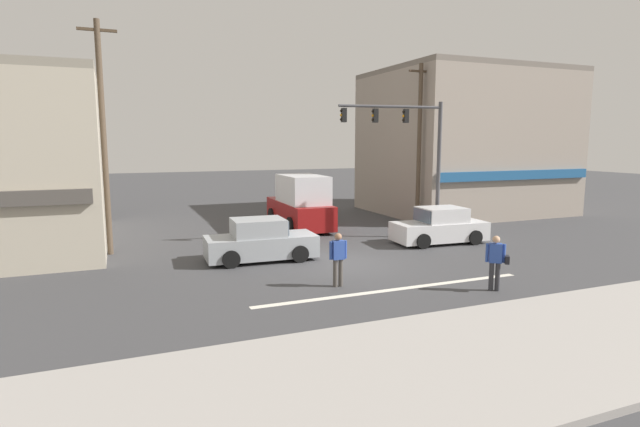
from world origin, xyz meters
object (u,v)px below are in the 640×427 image
object	(u,v)px
box_truck_approaching_near	(300,204)
utility_pole_far_right	(419,143)
utility_pole_near_left	(103,136)
traffic_light_mast	(413,144)
pedestrian_foreground_with_bag	(496,260)
sedan_crossing_leftbound	(261,242)
pedestrian_mid_crossing	(338,256)
sedan_parked_curbside	(440,227)

from	to	relation	value
box_truck_approaching_near	utility_pole_far_right	bearing A→B (deg)	-15.27
utility_pole_near_left	utility_pole_far_right	xyz separation A→B (m)	(15.08, 1.21, -0.29)
traffic_light_mast	pedestrian_foreground_with_bag	distance (m)	8.81
traffic_light_mast	sedan_crossing_leftbound	size ratio (longest dim) A/B	1.48
utility_pole_far_right	traffic_light_mast	world-z (taller)	utility_pole_far_right
utility_pole_near_left	box_truck_approaching_near	xyz separation A→B (m)	(9.08, 2.85, -3.38)
box_truck_approaching_near	traffic_light_mast	bearing A→B (deg)	-51.62
utility_pole_near_left	pedestrian_mid_crossing	xyz separation A→B (m)	(6.52, -7.50, -3.68)
box_truck_approaching_near	pedestrian_foreground_with_bag	xyz separation A→B (m)	(1.61, -12.54, -0.30)
traffic_light_mast	utility_pole_near_left	bearing A→B (deg)	171.97
sedan_parked_curbside	pedestrian_foreground_with_bag	xyz separation A→B (m)	(-2.71, -6.57, 0.24)
sedan_parked_curbside	pedestrian_mid_crossing	size ratio (longest dim) A/B	2.52
traffic_light_mast	box_truck_approaching_near	size ratio (longest dim) A/B	1.10
sedan_crossing_leftbound	sedan_parked_curbside	distance (m)	8.15
box_truck_approaching_near	pedestrian_mid_crossing	xyz separation A→B (m)	(-2.56, -10.36, -0.30)
utility_pole_far_right	box_truck_approaching_near	size ratio (longest dim) A/B	1.48
sedan_crossing_leftbound	box_truck_approaching_near	bearing A→B (deg)	57.93
sedan_crossing_leftbound	pedestrian_foreground_with_bag	distance (m)	8.42
utility_pole_near_left	sedan_crossing_leftbound	size ratio (longest dim) A/B	2.14
pedestrian_foreground_with_bag	utility_pole_near_left	bearing A→B (deg)	137.83
sedan_parked_curbside	utility_pole_near_left	bearing A→B (deg)	166.94
utility_pole_near_left	box_truck_approaching_near	distance (m)	10.10
traffic_light_mast	sedan_crossing_leftbound	world-z (taller)	traffic_light_mast
utility_pole_near_left	sedan_parked_curbside	bearing A→B (deg)	-13.06
box_truck_approaching_near	pedestrian_mid_crossing	size ratio (longest dim) A/B	3.38
traffic_light_mast	sedan_parked_curbside	bearing A→B (deg)	-63.92
traffic_light_mast	sedan_parked_curbside	size ratio (longest dim) A/B	1.48
sedan_crossing_leftbound	utility_pole_far_right	bearing A→B (deg)	24.45
sedan_crossing_leftbound	pedestrian_foreground_with_bag	size ratio (longest dim) A/B	2.50
utility_pole_near_left	sedan_parked_curbside	xyz separation A→B (m)	(13.40, -3.11, -3.92)
utility_pole_near_left	sedan_parked_curbside	size ratio (longest dim) A/B	2.13
utility_pole_far_right	box_truck_approaching_near	bearing A→B (deg)	164.73
pedestrian_mid_crossing	traffic_light_mast	bearing A→B (deg)	42.42
pedestrian_foreground_with_bag	pedestrian_mid_crossing	size ratio (longest dim) A/B	1.00
sedan_crossing_leftbound	pedestrian_foreground_with_bag	world-z (taller)	pedestrian_foreground_with_bag
utility_pole_far_right	pedestrian_foreground_with_bag	world-z (taller)	utility_pole_far_right
utility_pole_near_left	utility_pole_far_right	bearing A→B (deg)	4.61
utility_pole_near_left	pedestrian_mid_crossing	distance (m)	10.60
utility_pole_near_left	pedestrian_foreground_with_bag	world-z (taller)	utility_pole_near_left
traffic_light_mast	sedan_crossing_leftbound	xyz separation A→B (m)	(-7.51, -1.45, -3.59)
utility_pole_near_left	traffic_light_mast	world-z (taller)	utility_pole_near_left
utility_pole_near_left	traffic_light_mast	size ratio (longest dim) A/B	1.44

